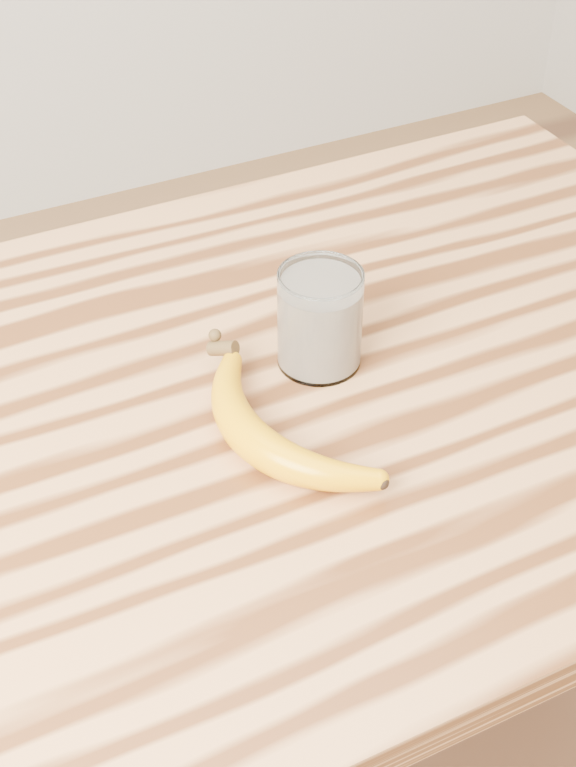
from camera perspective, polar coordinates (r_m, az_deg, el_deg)
name	(u,v)px	position (r m, az deg, el deg)	size (l,w,h in m)	color
table	(277,480)	(1.17, -0.57, -5.17)	(1.20, 0.80, 0.90)	#B97D49
smoothie_glass	(320,320)	(1.09, 1.71, 3.39)	(0.09, 0.09, 0.11)	white
banana	(253,442)	(1.00, -1.87, -3.14)	(0.12, 0.33, 0.04)	orange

